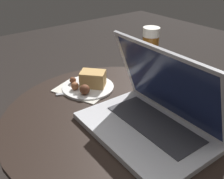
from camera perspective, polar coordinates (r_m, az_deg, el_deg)
table at (r=0.94m, az=1.52°, el=-12.20°), size 0.76×0.76×0.56m
napkin at (r=0.99m, az=-6.50°, el=-0.06°), size 0.23×0.20×0.00m
laptop at (r=0.76m, az=8.67°, el=-5.61°), size 0.39×0.27×0.25m
beer_glass at (r=1.03m, az=8.19°, el=7.40°), size 0.06×0.06×0.22m
snack_plate at (r=0.99m, az=-4.98°, el=1.32°), size 0.20×0.20×0.07m
fork at (r=0.98m, az=-5.53°, el=-0.40°), size 0.10×0.18×0.00m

